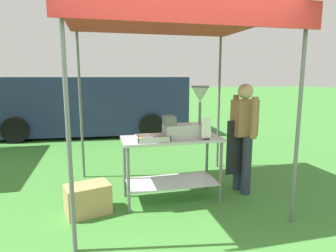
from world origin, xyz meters
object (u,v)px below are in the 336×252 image
supply_crate (88,199)px  stall_canopy (170,25)px  menu_sign (206,130)px  van_navy (89,105)px  donut_tray (152,139)px  donut_cart (171,155)px  donut_fryer (187,120)px  vendor (243,132)px

supply_crate → stall_canopy: bearing=12.1°
menu_sign → van_navy: (-1.61, 5.38, -0.14)m
donut_tray → supply_crate: 1.10m
donut_cart → supply_crate: bearing=-172.7°
donut_fryer → supply_crate: 1.64m
menu_sign → donut_fryer: bearing=134.4°
vendor → donut_tray: bearing=-172.9°
stall_canopy → vendor: (1.09, -0.06, -1.47)m
supply_crate → vendor: bearing=4.7°
donut_tray → menu_sign: (0.70, -0.08, 0.10)m
donut_fryer → menu_sign: donut_fryer is taller
vendor → stall_canopy: bearing=176.9°
stall_canopy → supply_crate: (-1.12, -0.24, -2.18)m
vendor → van_navy: bearing=114.1°
menu_sign → vendor: 0.74m
donut_tray → menu_sign: menu_sign is taller
vendor → supply_crate: (-2.22, -0.18, -0.71)m
donut_tray → vendor: 1.39m
stall_canopy → supply_crate: 2.47m
donut_fryer → van_navy: bearing=105.3°
vendor → supply_crate: size_ratio=2.66×
donut_fryer → supply_crate: (-1.34, -0.13, -0.94)m
donut_fryer → van_navy: van_navy is taller
donut_fryer → menu_sign: size_ratio=2.44×
vendor → van_navy: size_ratio=0.28×
donut_tray → supply_crate: bearing=-179.3°
menu_sign → donut_tray: bearing=173.2°
stall_canopy → menu_sign: (0.41, -0.32, -1.36)m
menu_sign → van_navy: 5.62m
donut_cart → supply_crate: (-1.12, -0.14, -0.46)m
donut_cart → menu_sign: 0.59m
van_navy → donut_tray: bearing=-80.3°
donut_tray → menu_sign: 0.72m
donut_cart → donut_tray: (-0.29, -0.13, 0.26)m
donut_fryer → vendor: 0.91m
donut_cart → vendor: (1.09, 0.04, 0.25)m
stall_canopy → supply_crate: stall_canopy is taller
vendor → supply_crate: 2.34m
supply_crate → van_navy: van_navy is taller
menu_sign → vendor: vendor is taller
menu_sign → vendor: size_ratio=0.18×
menu_sign → supply_crate: bearing=177.2°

